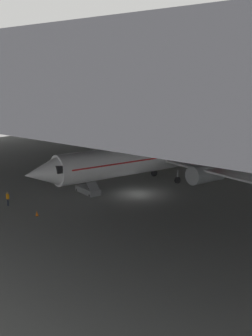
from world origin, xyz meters
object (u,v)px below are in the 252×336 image
(traffic_cone_orange, at_px, (37,213))
(crew_worker_near_nose, at_px, (8,198))
(airplane_main, at_px, (154,157))
(boarding_stairs, at_px, (88,187))
(crew_worker_by_stairs, at_px, (93,182))
(baggage_tug, at_px, (157,164))

(traffic_cone_orange, bearing_deg, crew_worker_near_nose, 178.56)
(crew_worker_near_nose, relative_size, traffic_cone_orange, 2.65)
(airplane_main, xyz_separation_m, traffic_cone_orange, (-0.87, -19.27, -3.16))
(boarding_stairs, height_order, crew_worker_by_stairs, boarding_stairs)
(crew_worker_by_stairs, xyz_separation_m, traffic_cone_orange, (2.75, -11.07, -0.69))
(crew_worker_near_nose, xyz_separation_m, baggage_tug, (1.17, 26.79, -0.37))
(airplane_main, distance_m, crew_worker_near_nose, 20.26)
(airplane_main, xyz_separation_m, baggage_tug, (-5.00, 7.66, -2.92))
(boarding_stairs, height_order, traffic_cone_orange, boarding_stairs)
(airplane_main, height_order, baggage_tug, airplane_main)
(airplane_main, height_order, boarding_stairs, airplane_main)
(crew_worker_near_nose, distance_m, traffic_cone_orange, 5.34)
(traffic_cone_orange, distance_m, baggage_tug, 27.24)
(boarding_stairs, bearing_deg, airplane_main, 72.39)
(boarding_stairs, relative_size, crew_worker_near_nose, 2.93)
(crew_worker_near_nose, relative_size, crew_worker_by_stairs, 0.93)
(boarding_stairs, distance_m, crew_worker_by_stairs, 1.60)
(airplane_main, height_order, crew_worker_near_nose, airplane_main)
(baggage_tug, bearing_deg, traffic_cone_orange, -81.28)
(airplane_main, bearing_deg, crew_worker_by_stairs, -113.79)
(crew_worker_by_stairs, bearing_deg, baggage_tug, 94.98)
(boarding_stairs, relative_size, baggage_tug, 2.10)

